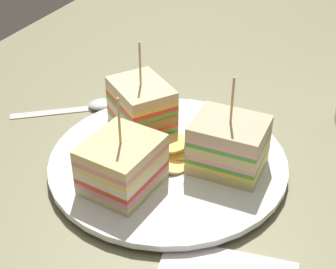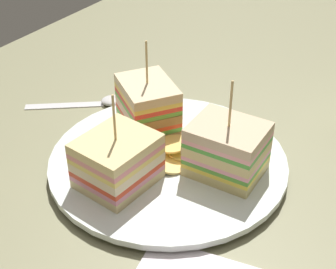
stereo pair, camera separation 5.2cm
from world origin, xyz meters
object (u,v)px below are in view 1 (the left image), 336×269
object	(u,v)px
sandwich_wedge_1	(228,145)
chip_pile	(175,152)
plate	(168,161)
spoon	(89,106)
sandwich_wedge_0	(122,164)
sandwich_wedge_2	(142,108)

from	to	relation	value
sandwich_wedge_1	chip_pile	bearing A→B (deg)	7.51
plate	chip_pile	world-z (taller)	chip_pile
plate	chip_pile	bearing A→B (deg)	120.66
plate	spoon	distance (cm)	15.56
chip_pile	sandwich_wedge_0	bearing A→B (deg)	-23.32
chip_pile	spoon	distance (cm)	16.07
plate	sandwich_wedge_2	distance (cm)	7.09
sandwich_wedge_1	sandwich_wedge_2	world-z (taller)	sandwich_wedge_2
chip_pile	spoon	xyz separation A→B (cm)	(-6.11, -14.79, -1.51)
sandwich_wedge_2	chip_pile	size ratio (longest dim) A/B	1.52
sandwich_wedge_2	chip_pile	world-z (taller)	sandwich_wedge_2
plate	sandwich_wedge_1	xyz separation A→B (cm)	(-1.26, 6.10, 3.23)
sandwich_wedge_1	chip_pile	xyz separation A→B (cm)	(0.87, -5.45, -2.06)
sandwich_wedge_1	spoon	size ratio (longest dim) A/B	0.90
plate	sandwich_wedge_1	distance (cm)	7.02
plate	sandwich_wedge_2	bearing A→B (deg)	-126.32
plate	chip_pile	distance (cm)	1.39
sandwich_wedge_2	spoon	bearing A→B (deg)	-161.45
sandwich_wedge_2	plate	bearing A→B (deg)	-0.70
sandwich_wedge_2	sandwich_wedge_0	bearing A→B (deg)	-37.16
sandwich_wedge_1	chip_pile	world-z (taller)	sandwich_wedge_1
sandwich_wedge_1	chip_pile	distance (cm)	5.90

